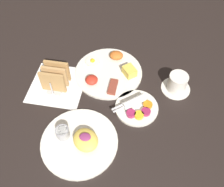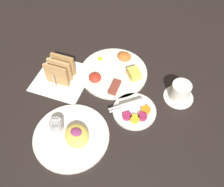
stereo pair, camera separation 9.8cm
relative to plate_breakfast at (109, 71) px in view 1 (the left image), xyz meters
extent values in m
plane|color=black|center=(-0.04, -0.15, -0.01)|extent=(3.00, 3.00, 0.00)
cube|color=white|center=(-0.20, -0.10, -0.01)|extent=(0.22, 0.22, 0.00)
cylinder|color=silver|center=(0.00, 0.00, -0.01)|extent=(0.29, 0.29, 0.01)
cube|color=#E5C64C|center=(0.09, 0.00, 0.02)|extent=(0.07, 0.07, 0.04)
ellipsoid|color=#C66023|center=(0.02, 0.09, 0.02)|extent=(0.06, 0.05, 0.03)
cylinder|color=#F4EACC|center=(-0.08, 0.04, 0.00)|extent=(0.06, 0.06, 0.01)
sphere|color=yellow|center=(-0.08, 0.04, 0.01)|extent=(0.02, 0.02, 0.02)
ellipsoid|color=red|center=(-0.06, -0.07, 0.01)|extent=(0.05, 0.05, 0.03)
cube|color=brown|center=(0.03, -0.09, 0.01)|extent=(0.03, 0.08, 0.01)
cylinder|color=silver|center=(0.14, -0.16, -0.01)|extent=(0.17, 0.17, 0.01)
cylinder|color=#99234C|center=(0.12, -0.20, 0.01)|extent=(0.04, 0.04, 0.01)
cylinder|color=gold|center=(0.15, -0.21, 0.01)|extent=(0.04, 0.04, 0.01)
cylinder|color=#99234C|center=(0.18, -0.19, 0.01)|extent=(0.04, 0.04, 0.01)
cylinder|color=orange|center=(0.18, -0.16, 0.01)|extent=(0.04, 0.04, 0.01)
cylinder|color=white|center=(0.13, -0.15, 0.02)|extent=(0.09, 0.08, 0.03)
cube|color=silver|center=(0.07, -0.20, 0.02)|extent=(0.04, 0.04, 0.00)
cube|color=silver|center=(0.07, -0.19, 0.02)|extent=(0.04, 0.04, 0.00)
cylinder|color=silver|center=(-0.04, -0.35, -0.01)|extent=(0.27, 0.27, 0.01)
ellipsoid|color=#EAC651|center=(-0.02, -0.35, 0.02)|extent=(0.13, 0.13, 0.04)
ellipsoid|color=#8C3366|center=(-0.02, -0.35, 0.04)|extent=(0.04, 0.03, 0.01)
cylinder|color=#99999E|center=(-0.11, -0.33, 0.02)|extent=(0.05, 0.05, 0.04)
cylinder|color=white|center=(-0.11, -0.33, 0.04)|extent=(0.04, 0.04, 0.01)
cube|color=#B7B7BC|center=(-0.20, -0.10, 0.00)|extent=(0.06, 0.12, 0.01)
cube|color=tan|center=(-0.20, -0.14, 0.05)|extent=(0.10, 0.01, 0.10)
cube|color=tan|center=(-0.20, -0.10, 0.05)|extent=(0.10, 0.01, 0.10)
cube|color=#AF8149|center=(-0.20, -0.07, 0.05)|extent=(0.10, 0.01, 0.10)
cylinder|color=#B7B7BC|center=(-0.20, -0.16, 0.03)|extent=(0.01, 0.01, 0.07)
cylinder|color=#B7B7BC|center=(-0.20, -0.05, 0.03)|extent=(0.01, 0.01, 0.07)
cylinder|color=silver|center=(0.29, -0.04, -0.01)|extent=(0.12, 0.12, 0.01)
cylinder|color=silver|center=(0.29, -0.04, 0.03)|extent=(0.08, 0.08, 0.07)
cylinder|color=#381E0F|center=(0.29, -0.04, 0.06)|extent=(0.06, 0.06, 0.01)
camera|label=1|loc=(0.14, -0.71, 0.81)|focal=40.00mm
camera|label=2|loc=(0.23, -0.69, 0.81)|focal=40.00mm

